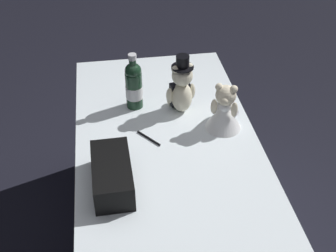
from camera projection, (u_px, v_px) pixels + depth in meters
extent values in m
plane|color=black|center=(168.00, 248.00, 2.55)|extent=(12.00, 12.00, 0.00)
cube|color=white|center=(168.00, 201.00, 2.31)|extent=(1.63, 0.85, 0.78)
ellipsoid|color=beige|center=(182.00, 97.00, 2.23)|extent=(0.11, 0.10, 0.16)
cube|color=black|center=(179.00, 94.00, 2.25)|extent=(0.06, 0.10, 0.12)
sphere|color=beige|center=(182.00, 76.00, 2.15)|extent=(0.10, 0.10, 0.10)
sphere|color=beige|center=(179.00, 72.00, 2.19)|extent=(0.04, 0.04, 0.04)
sphere|color=beige|center=(189.00, 67.00, 2.13)|extent=(0.04, 0.04, 0.04)
sphere|color=beige|center=(175.00, 70.00, 2.12)|extent=(0.04, 0.04, 0.04)
ellipsoid|color=beige|center=(192.00, 91.00, 2.25)|extent=(0.03, 0.03, 0.09)
ellipsoid|color=beige|center=(170.00, 96.00, 2.21)|extent=(0.03, 0.03, 0.09)
sphere|color=beige|center=(183.00, 99.00, 2.31)|extent=(0.05, 0.05, 0.05)
sphere|color=beige|center=(172.00, 101.00, 2.30)|extent=(0.05, 0.05, 0.05)
cylinder|color=black|center=(182.00, 67.00, 2.12)|extent=(0.11, 0.11, 0.01)
cylinder|color=black|center=(183.00, 61.00, 2.10)|extent=(0.06, 0.06, 0.06)
cone|color=white|center=(224.00, 115.00, 2.12)|extent=(0.17, 0.17, 0.14)
ellipsoid|color=white|center=(225.00, 105.00, 2.08)|extent=(0.08, 0.07, 0.06)
sphere|color=beige|center=(226.00, 95.00, 2.05)|extent=(0.10, 0.10, 0.10)
sphere|color=beige|center=(224.00, 101.00, 2.02)|extent=(0.04, 0.04, 0.04)
sphere|color=beige|center=(219.00, 87.00, 2.04)|extent=(0.04, 0.04, 0.04)
sphere|color=beige|center=(234.00, 89.00, 2.02)|extent=(0.04, 0.04, 0.04)
ellipsoid|color=beige|center=(214.00, 107.00, 2.08)|extent=(0.03, 0.03, 0.08)
ellipsoid|color=beige|center=(234.00, 110.00, 2.06)|extent=(0.03, 0.03, 0.08)
cone|color=white|center=(227.00, 99.00, 2.13)|extent=(0.19, 0.18, 0.15)
cylinder|color=#183621|center=(134.00, 90.00, 2.25)|extent=(0.08, 0.08, 0.19)
sphere|color=#183621|center=(133.00, 71.00, 2.18)|extent=(0.08, 0.08, 0.08)
cylinder|color=#183621|center=(133.00, 62.00, 2.15)|extent=(0.04, 0.04, 0.08)
cylinder|color=silver|center=(132.00, 57.00, 2.13)|extent=(0.04, 0.04, 0.03)
cylinder|color=white|center=(134.00, 92.00, 2.25)|extent=(0.09, 0.09, 0.07)
cylinder|color=black|center=(149.00, 138.00, 2.09)|extent=(0.12, 0.10, 0.01)
cone|color=silver|center=(160.00, 145.00, 2.05)|extent=(0.02, 0.02, 0.01)
cube|color=black|center=(112.00, 174.00, 1.82)|extent=(0.32, 0.16, 0.12)
cube|color=#B7B7BF|center=(93.00, 176.00, 1.81)|extent=(0.04, 0.01, 0.03)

